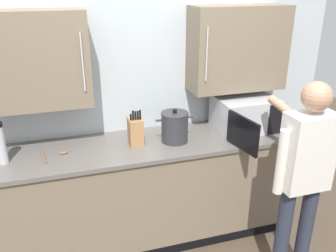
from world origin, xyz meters
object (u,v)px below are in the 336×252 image
Objects in this scene: wooden_spoon at (54,154)px; thermos_flask at (0,143)px; stock_pot at (175,127)px; knife_block at (136,131)px; person_figure at (303,170)px; microwave_oven at (243,114)px.

wooden_spoon is 0.39m from thermos_flask.
wooden_spoon is (-0.99, 0.02, -0.12)m from stock_pot.
knife_block is 1.02m from thermos_flask.
stock_pot is 1.01× the size of thermos_flask.
knife_block is at bearing 141.45° from person_figure.
knife_block reaches higher than stock_pot.
thermos_flask is (-2.01, -0.06, 0.02)m from microwave_oven.
wooden_spoon is at bearing -178.25° from microwave_oven.
person_figure is at bearing -87.86° from microwave_oven.
stock_pot is at bearing -0.23° from thermos_flask.
knife_block is 0.67m from wooden_spoon.
stock_pot is (0.33, -0.04, 0.01)m from knife_block.
person_figure is (0.03, -0.85, -0.13)m from microwave_oven.
thermos_flask is at bearing 179.77° from stock_pot.
thermos_flask is at bearing -178.18° from microwave_oven.
stock_pot is at bearing -7.50° from knife_block.
person_figure is (1.03, -0.82, -0.10)m from knife_block.
stock_pot is (-0.67, -0.07, -0.02)m from microwave_oven.
stock_pot is 1.34m from thermos_flask.
thermos_flask is at bearing 159.09° from person_figure.
person_figure reaches higher than wooden_spoon.
knife_block is at bearing 172.50° from stock_pot.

